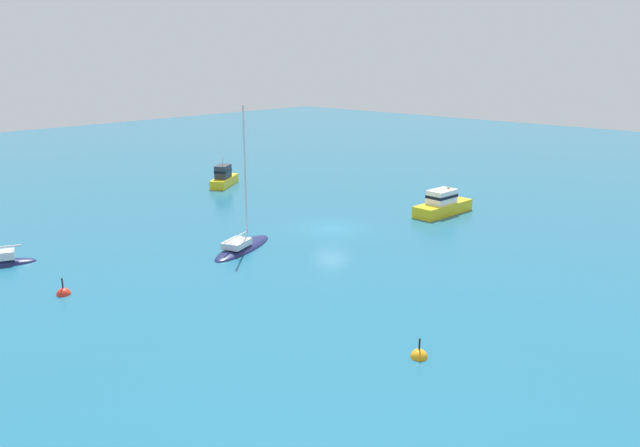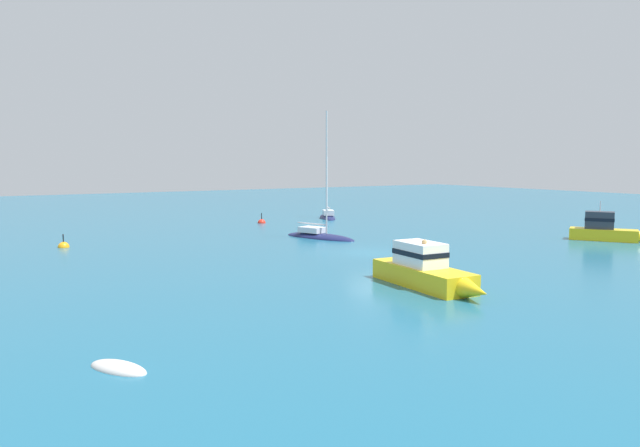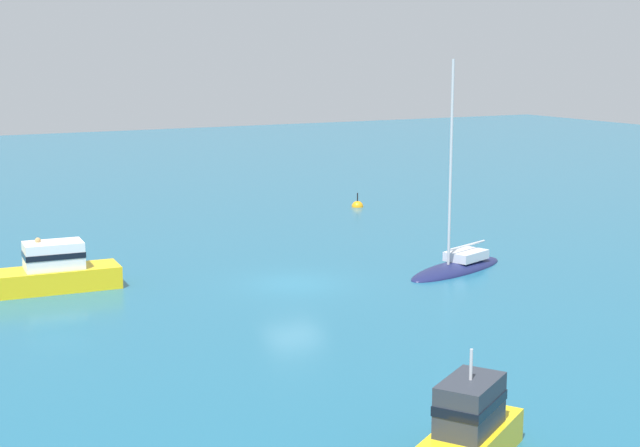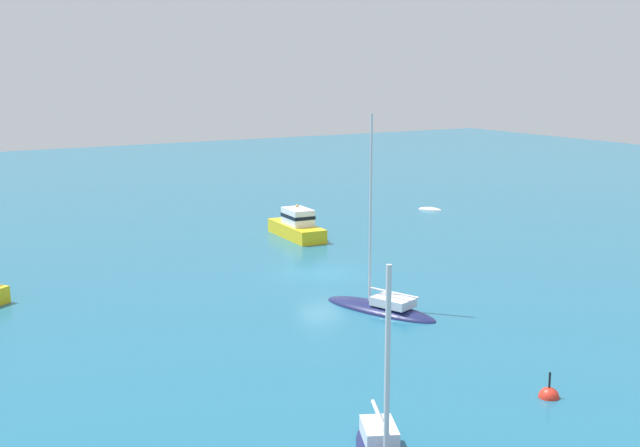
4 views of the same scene
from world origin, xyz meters
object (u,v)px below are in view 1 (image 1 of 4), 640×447
at_px(ketch, 242,247).
at_px(mooring_buoy, 64,294).
at_px(motor_cruiser, 225,178).
at_px(cabin_cruiser, 444,204).
at_px(channel_buoy, 419,357).

distance_m(ketch, mooring_buoy, 11.95).
height_order(ketch, mooring_buoy, ketch).
bearing_deg(motor_cruiser, ketch, -157.90).
xyz_separation_m(motor_cruiser, cabin_cruiser, (22.06, 5.19, -0.02)).
xyz_separation_m(channel_buoy, mooring_buoy, (-18.31, -7.11, 0.00)).
distance_m(cabin_cruiser, ketch, 18.19).
height_order(channel_buoy, mooring_buoy, mooring_buoy).
xyz_separation_m(motor_cruiser, channel_buoy, (34.55, -17.12, -0.80)).
bearing_deg(mooring_buoy, ketch, 85.59).
height_order(motor_cruiser, cabin_cruiser, motor_cruiser).
height_order(cabin_cruiser, mooring_buoy, cabin_cruiser).
bearing_deg(cabin_cruiser, channel_buoy, -146.71).
height_order(cabin_cruiser, channel_buoy, cabin_cruiser).
relative_size(motor_cruiser, mooring_buoy, 4.07).
bearing_deg(ketch, channel_buoy, -124.75).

